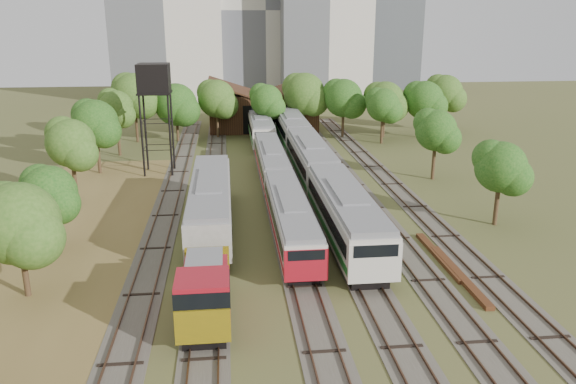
{
  "coord_description": "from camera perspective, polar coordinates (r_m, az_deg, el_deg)",
  "views": [
    {
      "loc": [
        -6.49,
        -28.32,
        15.97
      ],
      "look_at": [
        -1.7,
        15.45,
        2.5
      ],
      "focal_mm": 35.0,
      "sensor_mm": 36.0,
      "label": 1
    }
  ],
  "objects": [
    {
      "name": "dry_grass_patch",
      "position": [
        41.3,
        -22.06,
        -7.04
      ],
      "size": [
        14.0,
        60.0,
        0.04
      ],
      "primitive_type": "cube",
      "color": "brown",
      "rests_on": "ground"
    },
    {
      "name": "railcar_green_set",
      "position": [
        58.16,
        2.33,
        3.24
      ],
      "size": [
        3.27,
        52.08,
        4.05
      ],
      "color": "black",
      "rests_on": "ground"
    },
    {
      "name": "maintenance_shed",
      "position": [
        87.45,
        -2.61,
        8.41
      ],
      "size": [
        16.45,
        11.55,
        7.58
      ],
      "color": "#331F12",
      "rests_on": "ground"
    },
    {
      "name": "tower_centre",
      "position": [
        128.61,
        -2.59,
        17.9
      ],
      "size": [
        20.0,
        18.0,
        36.0
      ],
      "primitive_type": "cube",
      "color": "#B5B0A4",
      "rests_on": "ground"
    },
    {
      "name": "tree_band_left",
      "position": [
        46.7,
        -22.46,
        2.29
      ],
      "size": [
        6.52,
        54.62,
        8.02
      ],
      "color": "#382616",
      "rests_on": "ground"
    },
    {
      "name": "railcar_rear",
      "position": [
        76.75,
        -2.81,
        6.45
      ],
      "size": [
        2.94,
        16.08,
        3.64
      ],
      "color": "black",
      "rests_on": "ground"
    },
    {
      "name": "rail_pile_near",
      "position": [
        41.0,
        15.09,
        -6.33
      ],
      "size": [
        0.55,
        8.28,
        0.28
      ],
      "primitive_type": "cube",
      "color": "#532E17",
      "rests_on": "ground"
    },
    {
      "name": "tower_far_right",
      "position": [
        144.13,
        10.47,
        15.96
      ],
      "size": [
        12.0,
        12.0,
        28.0
      ],
      "primitive_type": "cube",
      "color": "#45494D",
      "rests_on": "ground"
    },
    {
      "name": "railcar_red_set",
      "position": [
        50.32,
        -0.87,
        0.63
      ],
      "size": [
        2.72,
        34.57,
        3.36
      ],
      "color": "black",
      "rests_on": "ground"
    },
    {
      "name": "tree_band_far",
      "position": [
        79.56,
        0.78,
        9.51
      ],
      "size": [
        50.03,
        10.09,
        9.34
      ],
      "color": "#382616",
      "rests_on": "ground"
    },
    {
      "name": "tree_band_right",
      "position": [
        62.29,
        13.8,
        6.45
      ],
      "size": [
        4.98,
        36.31,
        7.41
      ],
      "color": "#382616",
      "rests_on": "ground"
    },
    {
      "name": "water_tower",
      "position": [
        61.39,
        -13.46,
        10.87
      ],
      "size": [
        3.39,
        3.39,
        11.72
      ],
      "color": "black",
      "rests_on": "ground"
    },
    {
      "name": "tracks",
      "position": [
        55.95,
        -0.01,
        0.47
      ],
      "size": [
        24.6,
        80.0,
        0.19
      ],
      "color": "#4C473D",
      "rests_on": "ground"
    },
    {
      "name": "rail_pile_far",
      "position": [
        38.48,
        17.0,
        -8.07
      ],
      "size": [
        0.56,
        9.03,
        0.29
      ],
      "primitive_type": "cube",
      "color": "#532E17",
      "rests_on": "ground"
    },
    {
      "name": "shunter_locomotive",
      "position": [
        31.19,
        -8.46,
        -10.31
      ],
      "size": [
        2.78,
        8.1,
        3.64
      ],
      "color": "black",
      "rests_on": "ground"
    },
    {
      "name": "old_grey_coach",
      "position": [
        44.82,
        -7.87,
        -1.09
      ],
      "size": [
        3.2,
        18.0,
        3.97
      ],
      "color": "black",
      "rests_on": "ground"
    },
    {
      "name": "ground",
      "position": [
        33.15,
        5.97,
        -11.89
      ],
      "size": [
        240.0,
        240.0,
        0.0
      ],
      "primitive_type": "plane",
      "color": "#475123",
      "rests_on": "ground"
    }
  ]
}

